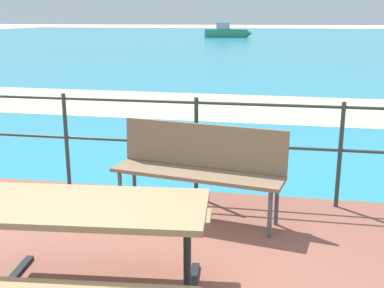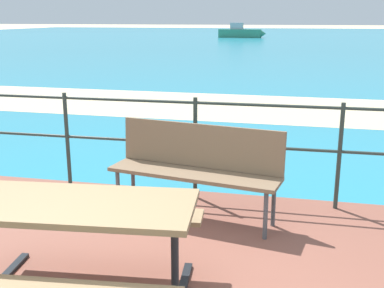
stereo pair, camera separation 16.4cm
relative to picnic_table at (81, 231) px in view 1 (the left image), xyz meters
The scene contains 6 objects.
sea_water 39.81m from the picnic_table, 89.49° to the left, with size 90.00×90.00×0.01m, color teal.
beach_strip 8.02m from the picnic_table, 87.47° to the left, with size 54.00×3.38×0.01m, color beige.
picnic_table is the anchor object (origin of this frame).
park_bench 1.78m from the picnic_table, 74.69° to the left, with size 1.70×0.70×0.91m.
railing_fence 2.24m from the picnic_table, 80.96° to the left, with size 5.94×0.04×1.10m.
boat_near 44.72m from the picnic_table, 95.20° to the left, with size 4.55×1.02×1.41m.
Camera 1 is at (0.84, -2.41, 1.97)m, focal length 44.67 mm.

